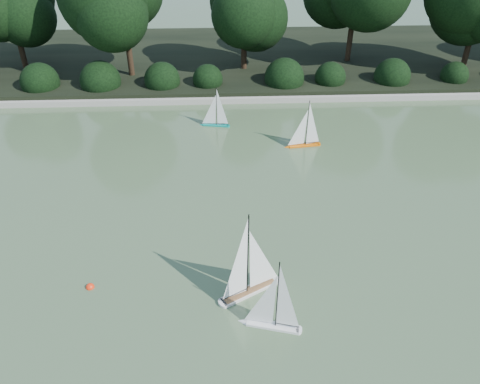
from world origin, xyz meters
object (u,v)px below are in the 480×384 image
Objects in this scene: sailboat_teal at (213,119)px; sailboat_white_b at (254,278)px; sailboat_white_a at (268,316)px; race_buoy at (90,287)px; sailboat_orange at (302,139)px.

sailboat_white_b is at bearing -83.72° from sailboat_teal.
race_buoy is (-3.11, 1.01, -0.23)m from sailboat_white_a.
race_buoy is at bearing -108.74° from sailboat_teal.
sailboat_white_a reaches higher than race_buoy.
race_buoy is at bearing 162.03° from sailboat_white_a.
sailboat_white_b reaches higher than sailboat_orange.
sailboat_white_b is 5.56m from sailboat_orange.
sailboat_white_b reaches higher than race_buoy.
sailboat_white_a is 7.56m from sailboat_teal.
sailboat_orange is at bearing 72.60° from sailboat_white_b.
sailboat_white_a is 3.28m from race_buoy.
race_buoy is at bearing 176.18° from sailboat_white_b.
sailboat_white_b is 1.48× the size of sailboat_teal.
race_buoy is (-4.61, -5.11, -0.22)m from sailboat_orange.
sailboat_orange is 9.24× the size of race_buoy.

